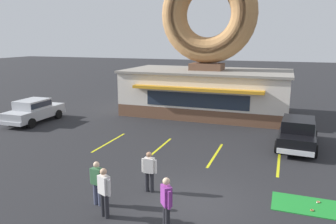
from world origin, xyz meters
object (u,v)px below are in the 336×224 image
object	(u,v)px
pedestrian_blue_sweater_man	(166,201)
car_silver	(34,110)
trash_bin	(131,109)
pedestrian_clipboard_woman	(149,170)
car_black	(298,132)
golf_ball	(317,203)
pedestrian_hooded_kid	(97,181)
pedestrian_leather_jacket_man	(104,190)

from	to	relation	value
pedestrian_blue_sweater_man	car_silver	bearing A→B (deg)	144.87
trash_bin	pedestrian_clipboard_woman	bearing A→B (deg)	-60.62
car_black	golf_ball	bearing A→B (deg)	-85.01
golf_ball	pedestrian_hooded_kid	bearing A→B (deg)	-159.73
pedestrian_leather_jacket_man	pedestrian_clipboard_woman	world-z (taller)	pedestrian_leather_jacket_man
pedestrian_blue_sweater_man	trash_bin	xyz separation A→B (m)	(-7.78, 13.38, -0.44)
pedestrian_leather_jacket_man	pedestrian_clipboard_woman	xyz separation A→B (m)	(0.64, 2.15, -0.06)
pedestrian_leather_jacket_man	pedestrian_hooded_kid	bearing A→B (deg)	136.35
golf_ball	car_silver	world-z (taller)	car_silver
golf_ball	pedestrian_clipboard_woman	xyz separation A→B (m)	(-5.87, -1.10, 0.81)
car_silver	pedestrian_leather_jacket_man	distance (m)	14.34
pedestrian_hooded_kid	pedestrian_clipboard_woman	size ratio (longest dim) A/B	1.01
car_silver	pedestrian_leather_jacket_man	xyz separation A→B (m)	(11.00, -9.20, 0.05)
pedestrian_leather_jacket_man	golf_ball	bearing A→B (deg)	26.52
golf_ball	pedestrian_leather_jacket_man	xyz separation A→B (m)	(-6.51, -3.25, 0.88)
pedestrian_blue_sweater_man	pedestrian_clipboard_woman	world-z (taller)	pedestrian_blue_sweater_man
car_silver	pedestrian_blue_sweater_man	bearing A→B (deg)	-35.13
car_black	trash_bin	distance (m)	12.22
car_silver	car_black	bearing A→B (deg)	1.30
golf_ball	car_black	bearing A→B (deg)	94.99
car_silver	pedestrian_clipboard_woman	bearing A→B (deg)	-31.19
car_black	pedestrian_clipboard_woman	xyz separation A→B (m)	(-5.32, -7.43, -0.01)
car_silver	car_black	xyz separation A→B (m)	(16.96, 0.38, 0.00)
pedestrian_blue_sweater_man	pedestrian_clipboard_woman	xyz separation A→B (m)	(-1.48, 2.19, -0.07)
car_black	pedestrian_clipboard_woman	size ratio (longest dim) A/B	2.95
pedestrian_clipboard_woman	trash_bin	distance (m)	12.85
pedestrian_hooded_kid	car_silver	bearing A→B (deg)	140.35
car_black	pedestrian_hooded_kid	world-z (taller)	car_black
trash_bin	pedestrian_blue_sweater_man	bearing A→B (deg)	-59.81
pedestrian_leather_jacket_man	trash_bin	size ratio (longest dim) A/B	1.71
car_black	pedestrian_leather_jacket_man	size ratio (longest dim) A/B	2.78
golf_ball	car_silver	bearing A→B (deg)	161.25
car_silver	pedestrian_clipboard_woman	distance (m)	13.61
golf_ball	pedestrian_hooded_kid	world-z (taller)	pedestrian_hooded_kid
car_silver	golf_ball	bearing A→B (deg)	-18.75
car_silver	pedestrian_leather_jacket_man	bearing A→B (deg)	-39.89
car_black	pedestrian_blue_sweater_man	xyz separation A→B (m)	(-3.84, -9.62, 0.07)
golf_ball	pedestrian_blue_sweater_man	bearing A→B (deg)	-143.18
pedestrian_blue_sweater_man	pedestrian_hooded_kid	world-z (taller)	pedestrian_blue_sweater_man
car_black	pedestrian_clipboard_woman	bearing A→B (deg)	-125.62
pedestrian_hooded_kid	pedestrian_clipboard_woman	distance (m)	2.00
car_black	pedestrian_leather_jacket_man	bearing A→B (deg)	-121.88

